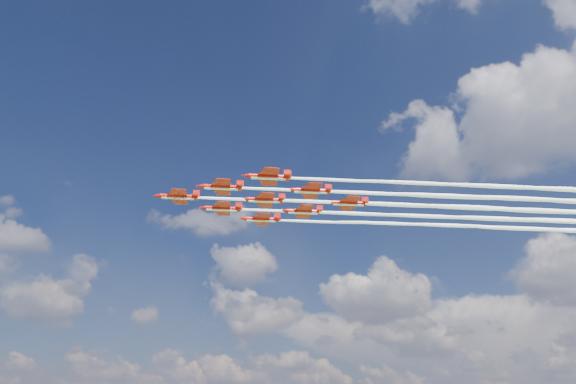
{
  "coord_description": "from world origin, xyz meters",
  "views": [
    {
      "loc": [
        76.81,
        -97.97,
        31.16
      ],
      "look_at": [
        -0.85,
        -3.73,
        83.54
      ],
      "focal_mm": 35.0,
      "sensor_mm": 36.0,
      "label": 1
    }
  ],
  "objects": [
    {
      "name": "jet_row2_starb",
      "position": [
        34.37,
        47.26,
        82.97
      ],
      "size": [
        114.02,
        115.28,
        2.75
      ],
      "rotation": [
        0.0,
        0.0,
        0.79
      ],
      "color": "#B10F09"
    },
    {
      "name": "jet_lead",
      "position": [
        31.91,
        35.16,
        82.97
      ],
      "size": [
        114.02,
        115.28,
        2.75
      ],
      "rotation": [
        0.0,
        0.0,
        0.79
      ],
      "color": "#B10F09"
    },
    {
      "name": "jet_row3_centre",
      "position": [
        46.44,
        49.86,
        82.97
      ],
      "size": [
        114.02,
        115.28,
        2.75
      ],
      "rotation": [
        0.0,
        0.0,
        0.79
      ],
      "color": "#B10F09"
    },
    {
      "name": "jet_row2_port",
      "position": [
        43.98,
        37.76,
        82.97
      ],
      "size": [
        114.02,
        115.28,
        2.75
      ],
      "rotation": [
        0.0,
        0.0,
        0.79
      ],
      "color": "#B10F09"
    },
    {
      "name": "jet_row3_starb",
      "position": [
        36.84,
        59.36,
        82.97
      ],
      "size": [
        114.02,
        115.28,
        2.75
      ],
      "rotation": [
        0.0,
        0.0,
        0.79
      ],
      "color": "#B10F09"
    }
  ]
}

